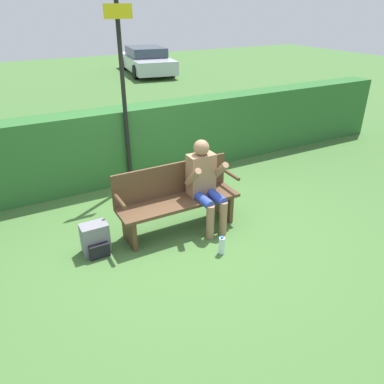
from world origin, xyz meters
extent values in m
plane|color=#426B33|center=(0.00, 0.00, 0.00)|extent=(40.00, 40.00, 0.00)
cube|color=#2D662D|center=(0.00, 2.05, 0.65)|extent=(12.00, 0.51, 1.30)
cube|color=#513823|center=(0.00, 0.00, 0.44)|extent=(1.73, 0.48, 0.05)
cube|color=#513823|center=(0.00, 0.22, 0.70)|extent=(1.73, 0.04, 0.47)
cube|color=#513823|center=(-0.75, 0.00, 0.21)|extent=(0.06, 0.43, 0.42)
cube|color=#513823|center=(0.75, 0.00, 0.21)|extent=(0.06, 0.43, 0.42)
cylinder|color=#513823|center=(-0.84, 0.00, 0.68)|extent=(0.05, 0.43, 0.05)
cylinder|color=#513823|center=(0.84, 0.00, 0.68)|extent=(0.05, 0.43, 0.05)
cube|color=#997051|center=(0.38, 0.05, 0.76)|extent=(0.38, 0.22, 0.60)
sphere|color=#997051|center=(0.38, 0.05, 1.16)|extent=(0.22, 0.22, 0.22)
cylinder|color=#2D47B7|center=(0.27, -0.17, 0.50)|extent=(0.13, 0.44, 0.13)
cylinder|color=#2D47B7|center=(0.48, -0.17, 0.50)|extent=(0.13, 0.44, 0.13)
cylinder|color=#997051|center=(0.27, -0.39, 0.25)|extent=(0.11, 0.11, 0.50)
cylinder|color=#997051|center=(0.48, -0.39, 0.25)|extent=(0.11, 0.11, 0.50)
cylinder|color=#997051|center=(0.16, -0.10, 0.82)|extent=(0.09, 0.36, 0.36)
cylinder|color=#997051|center=(0.59, -0.10, 0.82)|extent=(0.09, 0.36, 0.36)
cube|color=slate|center=(-1.20, 0.04, 0.20)|extent=(0.34, 0.23, 0.41)
cube|color=black|center=(-1.20, -0.11, 0.10)|extent=(0.26, 0.08, 0.18)
cylinder|color=silver|center=(0.22, -0.78, 0.12)|extent=(0.08, 0.08, 0.23)
cylinder|color=#2D66B2|center=(0.22, -0.78, 0.24)|extent=(0.04, 0.04, 0.02)
cylinder|color=black|center=(-0.09, 1.74, 1.48)|extent=(0.07, 0.07, 2.95)
cube|color=yellow|center=(-0.09, 1.69, 2.80)|extent=(0.43, 0.02, 0.20)
cube|color=#B7BCC6|center=(4.79, 12.72, 0.46)|extent=(2.36, 4.63, 0.56)
cube|color=#333D4C|center=(4.79, 12.72, 0.94)|extent=(1.81, 2.33, 0.40)
cylinder|color=black|center=(4.19, 14.20, 0.29)|extent=(0.27, 0.61, 0.59)
cylinder|color=black|center=(5.80, 13.95, 0.29)|extent=(0.27, 0.61, 0.59)
cylinder|color=black|center=(3.77, 11.49, 0.29)|extent=(0.27, 0.61, 0.59)
cylinder|color=black|center=(5.38, 11.24, 0.29)|extent=(0.27, 0.61, 0.59)
camera|label=1|loc=(-2.04, -4.09, 2.91)|focal=35.00mm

